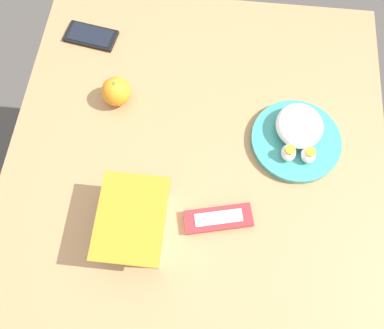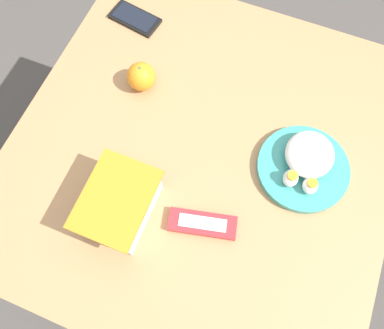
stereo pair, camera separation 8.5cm
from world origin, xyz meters
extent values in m
plane|color=#4C4742|center=(0.00, 0.00, 0.00)|extent=(10.00, 10.00, 0.00)
cube|color=#AD7F51|center=(0.00, 0.00, 0.70)|extent=(0.94, 0.90, 0.03)
cylinder|color=#936C45|center=(0.41, -0.40, 0.34)|extent=(0.05, 0.05, 0.69)
cylinder|color=#936C45|center=(-0.41, 0.40, 0.34)|extent=(0.05, 0.05, 0.69)
cylinder|color=#936C45|center=(0.41, 0.40, 0.34)|extent=(0.05, 0.05, 0.69)
cube|color=white|center=(-0.21, 0.11, 0.76)|extent=(0.17, 0.12, 0.09)
cube|color=beige|center=(-0.21, 0.11, 0.75)|extent=(0.15, 0.11, 0.06)
cube|color=orange|center=(-0.21, 0.11, 0.81)|extent=(0.18, 0.14, 0.01)
ellipsoid|color=gray|center=(-0.25, 0.12, 0.77)|extent=(0.05, 0.06, 0.03)
ellipsoid|color=gray|center=(-0.16, 0.13, 0.77)|extent=(0.06, 0.05, 0.03)
sphere|color=orange|center=(0.11, 0.21, 0.75)|extent=(0.07, 0.07, 0.07)
cylinder|color=#4C662D|center=(0.11, 0.21, 0.79)|extent=(0.01, 0.01, 0.00)
cylinder|color=teal|center=(0.04, -0.23, 0.73)|extent=(0.21, 0.21, 0.02)
ellipsoid|color=white|center=(0.06, -0.23, 0.76)|extent=(0.12, 0.11, 0.05)
ellipsoid|color=white|center=(-0.01, -0.26, 0.75)|extent=(0.04, 0.03, 0.03)
cylinder|color=#F4A823|center=(-0.01, -0.26, 0.77)|extent=(0.02, 0.02, 0.01)
ellipsoid|color=white|center=(-0.01, -0.21, 0.75)|extent=(0.04, 0.03, 0.03)
cylinder|color=#F4A823|center=(-0.01, -0.21, 0.77)|extent=(0.02, 0.02, 0.01)
cube|color=#B7282D|center=(-0.17, -0.06, 0.73)|extent=(0.08, 0.16, 0.02)
cube|color=white|center=(-0.17, -0.06, 0.74)|extent=(0.05, 0.11, 0.00)
cube|color=black|center=(0.30, 0.32, 0.72)|extent=(0.09, 0.15, 0.01)
cube|color=black|center=(0.30, 0.32, 0.73)|extent=(0.08, 0.12, 0.00)
camera|label=1|loc=(-0.36, -0.02, 1.54)|focal=35.00mm
camera|label=2|loc=(-0.34, -0.11, 1.54)|focal=35.00mm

